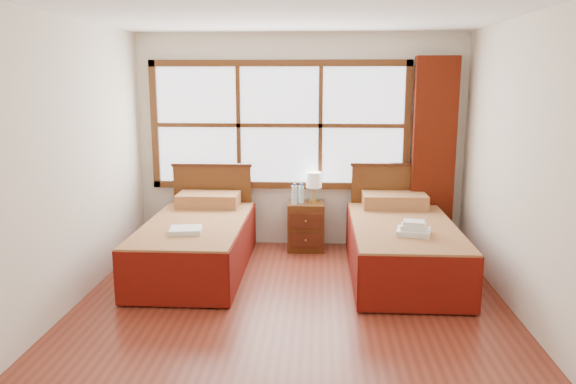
{
  "coord_description": "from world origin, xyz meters",
  "views": [
    {
      "loc": [
        0.24,
        -4.63,
        2.06
      ],
      "look_at": [
        -0.06,
        0.7,
        0.98
      ],
      "focal_mm": 35.0,
      "sensor_mm": 36.0,
      "label": 1
    }
  ],
  "objects": [
    {
      "name": "wall_right",
      "position": [
        2.0,
        0.0,
        1.3
      ],
      "size": [
        0.0,
        4.5,
        4.5
      ],
      "primitive_type": "plane",
      "rotation": [
        1.57,
        0.0,
        -1.57
      ],
      "color": "silver",
      "rests_on": "floor"
    },
    {
      "name": "towels_right",
      "position": [
        1.17,
        0.72,
        0.62
      ],
      "size": [
        0.37,
        0.34,
        0.14
      ],
      "rotation": [
        0.0,
        0.0,
        -0.21
      ],
      "color": "white",
      "rests_on": "bed_right"
    },
    {
      "name": "nightstand",
      "position": [
        0.09,
        1.99,
        0.29
      ],
      "size": [
        0.44,
        0.43,
        0.58
      ],
      "color": "#532C12",
      "rests_on": "floor"
    },
    {
      "name": "window",
      "position": [
        -0.25,
        2.21,
        1.5
      ],
      "size": [
        3.16,
        0.06,
        1.56
      ],
      "color": "white",
      "rests_on": "wall_back"
    },
    {
      "name": "wall_left",
      "position": [
        -2.0,
        0.0,
        1.3
      ],
      "size": [
        0.0,
        4.5,
        4.5
      ],
      "primitive_type": "plane",
      "rotation": [
        1.57,
        0.0,
        1.57
      ],
      "color": "silver",
      "rests_on": "floor"
    },
    {
      "name": "floor",
      "position": [
        0.0,
        0.0,
        0.0
      ],
      "size": [
        4.5,
        4.5,
        0.0
      ],
      "primitive_type": "plane",
      "color": "maroon",
      "rests_on": "ground"
    },
    {
      "name": "wall_back",
      "position": [
        0.0,
        2.25,
        1.3
      ],
      "size": [
        4.0,
        0.0,
        4.0
      ],
      "primitive_type": "plane",
      "rotation": [
        1.57,
        0.0,
        0.0
      ],
      "color": "silver",
      "rests_on": "floor"
    },
    {
      "name": "ceiling",
      "position": [
        0.0,
        0.0,
        2.6
      ],
      "size": [
        4.5,
        4.5,
        0.0
      ],
      "primitive_type": "plane",
      "rotation": [
        3.14,
        0.0,
        0.0
      ],
      "color": "white",
      "rests_on": "wall_back"
    },
    {
      "name": "bottle_far",
      "position": [
        0.03,
        1.99,
        0.69
      ],
      "size": [
        0.06,
        0.06,
        0.24
      ],
      "color": "#C0E0F7",
      "rests_on": "nightstand"
    },
    {
      "name": "bed_left",
      "position": [
        -1.08,
        1.2,
        0.32
      ],
      "size": [
        1.06,
        2.08,
        1.03
      ],
      "color": "#431D0E",
      "rests_on": "floor"
    },
    {
      "name": "towels_left",
      "position": [
        -1.08,
        0.71,
        0.58
      ],
      "size": [
        0.34,
        0.31,
        0.05
      ],
      "rotation": [
        0.0,
        0.0,
        0.13
      ],
      "color": "white",
      "rests_on": "bed_left"
    },
    {
      "name": "lamp",
      "position": [
        0.18,
        2.04,
        0.84
      ],
      "size": [
        0.19,
        0.19,
        0.37
      ],
      "color": "gold",
      "rests_on": "nightstand"
    },
    {
      "name": "bottle_near",
      "position": [
        -0.05,
        1.91,
        0.7
      ],
      "size": [
        0.07,
        0.07,
        0.25
      ],
      "color": "#C0E0F7",
      "rests_on": "nightstand"
    },
    {
      "name": "bed_right",
      "position": [
        1.13,
        1.2,
        0.32
      ],
      "size": [
        1.09,
        2.11,
        1.06
      ],
      "color": "#431D0E",
      "rests_on": "floor"
    },
    {
      "name": "curtain",
      "position": [
        1.6,
        2.11,
        1.17
      ],
      "size": [
        0.5,
        0.16,
        2.3
      ],
      "primitive_type": "cube",
      "color": "#581608",
      "rests_on": "wall_back"
    }
  ]
}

